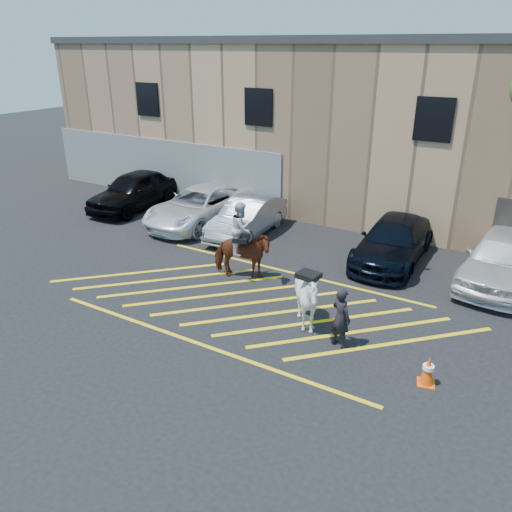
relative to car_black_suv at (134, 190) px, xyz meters
The scene contains 12 objects.
ground 10.55m from the car_black_suv, 27.49° to the right, with size 90.00×90.00×0.00m, color black.
car_black_suv is the anchor object (origin of this frame).
car_white_pickup 3.85m from the car_black_suv, ahead, with size 2.49×5.40×1.50m, color white.
car_silver_sedan 6.27m from the car_black_suv, ahead, with size 1.51×4.34×1.43m, color gray.
car_blue_suv 11.95m from the car_black_suv, ahead, with size 2.03×4.98×1.45m, color black.
car_white_suv 15.40m from the car_black_suv, ahead, with size 1.99×4.94×1.68m, color white.
handler 13.71m from the car_black_suv, 25.39° to the right, with size 0.58×0.38×1.58m, color black.
warehouse 12.07m from the car_black_suv, 37.46° to the left, with size 32.42×10.20×7.30m.
hatching_zone 10.69m from the car_black_suv, 28.92° to the right, with size 12.60×5.12×0.01m.
mounted_bay 9.07m from the car_black_suv, 25.08° to the right, with size 2.10×1.41×2.55m.
saddled_white 12.60m from the car_black_suv, 26.11° to the right, with size 1.59×1.74×1.73m.
traffic_cone 15.98m from the car_black_suv, 23.45° to the right, with size 0.46×0.46×0.73m.
Camera 1 is at (6.71, -11.30, 7.02)m, focal length 35.00 mm.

